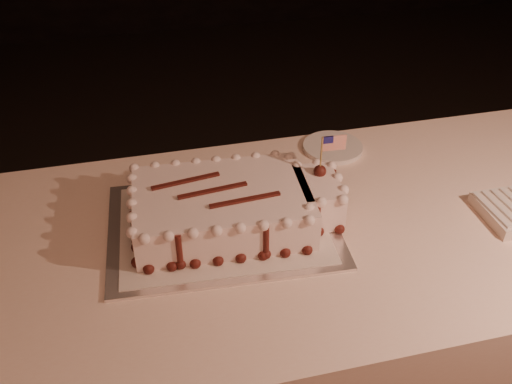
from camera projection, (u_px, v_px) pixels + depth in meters
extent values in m
cube|color=#FFDBC5|center=(363.00, 319.00, 1.59)|extent=(2.40, 0.80, 0.75)
cube|color=silver|center=(223.00, 225.00, 1.33)|extent=(0.55, 0.43, 0.01)
cube|color=silver|center=(223.00, 224.00, 1.33)|extent=(0.49, 0.39, 0.00)
cube|color=white|center=(222.00, 208.00, 1.30)|extent=(0.41, 0.29, 0.09)
cube|color=white|center=(318.00, 197.00, 1.33)|extent=(0.10, 0.16, 0.09)
sphere|color=#531A14|center=(149.00, 269.00, 1.19)|extent=(0.02, 0.02, 0.02)
sphere|color=#531A14|center=(172.00, 266.00, 1.20)|extent=(0.02, 0.02, 0.02)
sphere|color=#531A14|center=(195.00, 263.00, 1.21)|extent=(0.02, 0.02, 0.02)
sphere|color=#531A14|center=(218.00, 261.00, 1.21)|extent=(0.02, 0.02, 0.02)
sphere|color=#531A14|center=(241.00, 258.00, 1.22)|extent=(0.02, 0.02, 0.02)
sphere|color=#531A14|center=(263.00, 255.00, 1.23)|extent=(0.02, 0.02, 0.02)
sphere|color=#531A14|center=(285.00, 253.00, 1.23)|extent=(0.02, 0.02, 0.02)
sphere|color=#531A14|center=(307.00, 250.00, 1.24)|extent=(0.02, 0.02, 0.02)
sphere|color=#531A14|center=(307.00, 238.00, 1.27)|extent=(0.02, 0.02, 0.02)
sphere|color=#531A14|center=(319.00, 231.00, 1.29)|extent=(0.02, 0.02, 0.02)
sphere|color=#531A14|center=(339.00, 229.00, 1.30)|extent=(0.02, 0.02, 0.02)
sphere|color=#531A14|center=(340.00, 219.00, 1.33)|extent=(0.02, 0.02, 0.02)
sphere|color=#531A14|center=(335.00, 206.00, 1.37)|extent=(0.02, 0.02, 0.02)
sphere|color=#531A14|center=(329.00, 194.00, 1.41)|extent=(0.02, 0.02, 0.02)
sphere|color=#531A14|center=(315.00, 192.00, 1.41)|extent=(0.02, 0.02, 0.02)
sphere|color=#531A14|center=(295.00, 194.00, 1.41)|extent=(0.02, 0.02, 0.02)
sphere|color=#531A14|center=(287.00, 186.00, 1.43)|extent=(0.02, 0.02, 0.02)
sphere|color=#531A14|center=(275.00, 183.00, 1.45)|extent=(0.02, 0.02, 0.02)
sphere|color=#531A14|center=(256.00, 184.00, 1.44)|extent=(0.02, 0.02, 0.02)
sphere|color=#531A14|center=(237.00, 186.00, 1.43)|extent=(0.02, 0.02, 0.02)
sphere|color=#531A14|center=(217.00, 188.00, 1.43)|extent=(0.02, 0.02, 0.02)
sphere|color=#531A14|center=(198.00, 190.00, 1.42)|extent=(0.02, 0.02, 0.02)
sphere|color=#531A14|center=(178.00, 192.00, 1.41)|extent=(0.02, 0.02, 0.02)
sphere|color=#531A14|center=(158.00, 194.00, 1.41)|extent=(0.02, 0.02, 0.02)
sphere|color=#531A14|center=(138.00, 196.00, 1.40)|extent=(0.02, 0.02, 0.02)
sphere|color=#531A14|center=(136.00, 207.00, 1.36)|extent=(0.02, 0.02, 0.02)
sphere|color=#531A14|center=(136.00, 220.00, 1.32)|extent=(0.02, 0.02, 0.02)
sphere|color=#531A14|center=(136.00, 233.00, 1.29)|extent=(0.02, 0.02, 0.02)
sphere|color=#531A14|center=(137.00, 247.00, 1.25)|extent=(0.02, 0.02, 0.02)
sphere|color=#531A14|center=(137.00, 262.00, 1.21)|extent=(0.02, 0.02, 0.02)
sphere|color=white|center=(144.00, 239.00, 1.14)|extent=(0.02, 0.02, 0.02)
sphere|color=white|center=(169.00, 236.00, 1.15)|extent=(0.02, 0.02, 0.02)
sphere|color=white|center=(193.00, 233.00, 1.16)|extent=(0.02, 0.02, 0.02)
sphere|color=white|center=(217.00, 231.00, 1.16)|extent=(0.02, 0.02, 0.02)
sphere|color=white|center=(240.00, 228.00, 1.17)|extent=(0.02, 0.02, 0.02)
sphere|color=white|center=(263.00, 225.00, 1.18)|extent=(0.02, 0.02, 0.02)
sphere|color=white|center=(286.00, 223.00, 1.18)|extent=(0.02, 0.02, 0.02)
sphere|color=white|center=(309.00, 220.00, 1.19)|extent=(0.02, 0.02, 0.02)
sphere|color=white|center=(309.00, 208.00, 1.22)|extent=(0.02, 0.02, 0.02)
sphere|color=white|center=(321.00, 202.00, 1.24)|extent=(0.02, 0.02, 0.02)
sphere|color=white|center=(343.00, 200.00, 1.25)|extent=(0.02, 0.02, 0.02)
sphere|color=white|center=(344.00, 190.00, 1.28)|extent=(0.02, 0.02, 0.02)
sphere|color=white|center=(337.00, 178.00, 1.32)|extent=(0.02, 0.02, 0.02)
sphere|color=white|center=(332.00, 166.00, 1.36)|extent=(0.02, 0.02, 0.02)
sphere|color=white|center=(317.00, 164.00, 1.37)|extent=(0.02, 0.02, 0.02)
sphere|color=white|center=(297.00, 166.00, 1.36)|extent=(0.02, 0.02, 0.02)
sphere|color=white|center=(288.00, 158.00, 1.39)|extent=(0.02, 0.02, 0.02)
sphere|color=white|center=(275.00, 155.00, 1.40)|extent=(0.02, 0.02, 0.02)
sphere|color=white|center=(256.00, 157.00, 1.39)|extent=(0.02, 0.02, 0.02)
sphere|color=white|center=(236.00, 159.00, 1.38)|extent=(0.02, 0.02, 0.02)
sphere|color=white|center=(216.00, 161.00, 1.38)|extent=(0.02, 0.02, 0.02)
sphere|color=white|center=(196.00, 162.00, 1.37)|extent=(0.02, 0.02, 0.02)
sphere|color=white|center=(175.00, 164.00, 1.36)|extent=(0.02, 0.02, 0.02)
sphere|color=white|center=(155.00, 166.00, 1.36)|extent=(0.02, 0.02, 0.02)
sphere|color=white|center=(134.00, 168.00, 1.35)|extent=(0.02, 0.02, 0.02)
sphere|color=white|center=(132.00, 179.00, 1.31)|extent=(0.02, 0.02, 0.02)
sphere|color=white|center=(132.00, 191.00, 1.28)|extent=(0.02, 0.02, 0.02)
sphere|color=white|center=(132.00, 204.00, 1.24)|extent=(0.02, 0.02, 0.02)
sphere|color=white|center=(132.00, 218.00, 1.20)|extent=(0.02, 0.02, 0.02)
sphere|color=white|center=(132.00, 232.00, 1.16)|extent=(0.02, 0.02, 0.02)
cylinder|color=#531A14|center=(179.00, 251.00, 1.18)|extent=(0.01, 0.01, 0.09)
sphere|color=#531A14|center=(181.00, 264.00, 1.20)|extent=(0.02, 0.02, 0.02)
cylinder|color=#531A14|center=(266.00, 241.00, 1.20)|extent=(0.01, 0.01, 0.09)
sphere|color=#531A14|center=(266.00, 254.00, 1.23)|extent=(0.02, 0.02, 0.02)
cylinder|color=#531A14|center=(317.00, 218.00, 1.27)|extent=(0.01, 0.01, 0.09)
sphere|color=#531A14|center=(316.00, 231.00, 1.29)|extent=(0.02, 0.02, 0.02)
cylinder|color=#531A14|center=(332.00, 186.00, 1.37)|extent=(0.01, 0.01, 0.09)
sphere|color=#531A14|center=(331.00, 198.00, 1.39)|extent=(0.02, 0.02, 0.02)
cylinder|color=#531A14|center=(286.00, 169.00, 1.43)|extent=(0.01, 0.01, 0.09)
sphere|color=#531A14|center=(286.00, 181.00, 1.45)|extent=(0.02, 0.02, 0.02)
cylinder|color=#531A14|center=(214.00, 176.00, 1.40)|extent=(0.01, 0.01, 0.09)
sphere|color=#531A14|center=(215.00, 188.00, 1.42)|extent=(0.02, 0.02, 0.02)
cylinder|color=#531A14|center=(139.00, 183.00, 1.38)|extent=(0.01, 0.01, 0.09)
sphere|color=#531A14|center=(141.00, 195.00, 1.40)|extent=(0.02, 0.02, 0.02)
cylinder|color=#531A14|center=(134.00, 228.00, 1.24)|extent=(0.01, 0.01, 0.09)
sphere|color=#531A14|center=(136.00, 241.00, 1.26)|extent=(0.02, 0.02, 0.02)
cube|color=#531A14|center=(186.00, 181.00, 1.29)|extent=(0.16, 0.03, 0.01)
cube|color=#531A14|center=(213.00, 190.00, 1.27)|extent=(0.16, 0.03, 0.01)
cube|color=#531A14|center=(245.00, 200.00, 1.24)|extent=(0.16, 0.02, 0.01)
sphere|color=#531A14|center=(320.00, 171.00, 1.32)|extent=(0.03, 0.03, 0.03)
cylinder|color=#B08C4B|center=(321.00, 158.00, 1.30)|extent=(0.00, 0.00, 0.11)
cube|color=red|center=(335.00, 143.00, 1.28)|extent=(0.05, 0.01, 0.04)
cube|color=navy|center=(328.00, 140.00, 1.27)|extent=(0.02, 0.01, 0.02)
cube|color=silver|center=(491.00, 210.00, 1.33)|extent=(0.02, 0.14, 0.01)
cube|color=silver|center=(501.00, 208.00, 1.34)|extent=(0.02, 0.14, 0.01)
cube|color=silver|center=(510.00, 207.00, 1.34)|extent=(0.02, 0.14, 0.01)
cylinder|color=silver|center=(333.00, 147.00, 1.60)|extent=(0.17, 0.17, 0.01)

